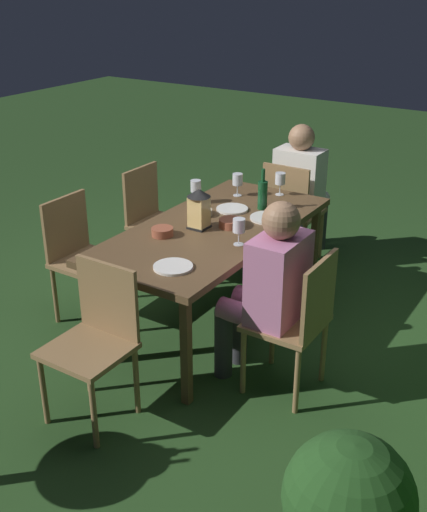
# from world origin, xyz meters

# --- Properties ---
(ground_plane) EXTENTS (16.00, 16.00, 0.00)m
(ground_plane) POSITION_xyz_m (0.00, 0.00, 0.00)
(ground_plane) COLOR #26471E
(dining_table) EXTENTS (1.83, 0.87, 0.73)m
(dining_table) POSITION_xyz_m (0.00, 0.00, 0.67)
(dining_table) COLOR brown
(dining_table) RESTS_ON ground
(chair_side_left_b) EXTENTS (0.42, 0.40, 0.87)m
(chair_side_left_b) POSITION_xyz_m (0.41, -0.82, 0.49)
(chair_side_left_b) COLOR #937047
(chair_side_left_b) RESTS_ON ground
(chair_head_near) EXTENTS (0.40, 0.42, 0.87)m
(chair_head_near) POSITION_xyz_m (-1.16, 0.00, 0.49)
(chair_head_near) COLOR #937047
(chair_head_near) RESTS_ON ground
(person_in_cream) EXTENTS (0.48, 0.38, 1.15)m
(person_in_cream) POSITION_xyz_m (-1.36, 0.00, 0.64)
(person_in_cream) COLOR white
(person_in_cream) RESTS_ON ground
(chair_head_far) EXTENTS (0.40, 0.42, 0.87)m
(chair_head_far) POSITION_xyz_m (1.16, 0.00, 0.49)
(chair_head_far) COLOR #937047
(chair_head_far) RESTS_ON ground
(chair_side_right_b) EXTENTS (0.42, 0.40, 0.87)m
(chair_side_right_b) POSITION_xyz_m (0.41, 0.82, 0.49)
(chair_side_right_b) COLOR #937047
(chair_side_right_b) RESTS_ON ground
(person_in_pink) EXTENTS (0.38, 0.47, 1.15)m
(person_in_pink) POSITION_xyz_m (0.41, 0.63, 0.64)
(person_in_pink) COLOR #C675A3
(person_in_pink) RESTS_ON ground
(chair_side_left_a) EXTENTS (0.42, 0.40, 0.87)m
(chair_side_left_a) POSITION_xyz_m (-0.41, -0.82, 0.49)
(chair_side_left_a) COLOR #937047
(chair_side_left_a) RESTS_ON ground
(lantern_centerpiece) EXTENTS (0.15, 0.15, 0.27)m
(lantern_centerpiece) POSITION_xyz_m (0.08, -0.06, 0.87)
(lantern_centerpiece) COLOR black
(lantern_centerpiece) RESTS_ON dining_table
(green_bottle_on_table) EXTENTS (0.07, 0.07, 0.29)m
(green_bottle_on_table) POSITION_xyz_m (-0.46, 0.11, 0.83)
(green_bottle_on_table) COLOR #144723
(green_bottle_on_table) RESTS_ON dining_table
(wine_glass_a) EXTENTS (0.08, 0.08, 0.17)m
(wine_glass_a) POSITION_xyz_m (-0.61, -0.18, 0.84)
(wine_glass_a) COLOR silver
(wine_glass_a) RESTS_ON dining_table
(wine_glass_b) EXTENTS (0.08, 0.08, 0.17)m
(wine_glass_b) POSITION_xyz_m (0.18, 0.30, 0.84)
(wine_glass_b) COLOR silver
(wine_glass_b) RESTS_ON dining_table
(wine_glass_c) EXTENTS (0.08, 0.08, 0.17)m
(wine_glass_c) POSITION_xyz_m (-0.31, -0.35, 0.84)
(wine_glass_c) COLOR silver
(wine_glass_c) RESTS_ON dining_table
(wine_glass_d) EXTENTS (0.08, 0.08, 0.17)m
(wine_glass_d) POSITION_xyz_m (-0.80, 0.08, 0.84)
(wine_glass_d) COLOR silver
(wine_glass_d) RESTS_ON dining_table
(plate_a) EXTENTS (0.23, 0.23, 0.01)m
(plate_a) POSITION_xyz_m (0.66, 0.15, 0.73)
(plate_a) COLOR white
(plate_a) RESTS_ON dining_table
(plate_b) EXTENTS (0.25, 0.25, 0.01)m
(plate_b) POSITION_xyz_m (-0.31, 0.24, 0.73)
(plate_b) COLOR silver
(plate_b) RESTS_ON dining_table
(plate_c) EXTENTS (0.22, 0.22, 0.01)m
(plate_c) POSITION_xyz_m (-0.32, -0.05, 0.73)
(plate_c) COLOR white
(plate_c) RESTS_ON dining_table
(bowl_olives) EXTENTS (0.16, 0.16, 0.05)m
(bowl_olives) POSITION_xyz_m (-0.05, 0.10, 0.75)
(bowl_olives) COLOR #9E5138
(bowl_olives) RESTS_ON dining_table
(bowl_bread) EXTENTS (0.15, 0.15, 0.04)m
(bowl_bread) POSITION_xyz_m (-0.13, -0.18, 0.75)
(bowl_bread) COLOR #BCAD8E
(bowl_bread) RESTS_ON dining_table
(bowl_salad) EXTENTS (0.14, 0.14, 0.05)m
(bowl_salad) POSITION_xyz_m (0.31, -0.18, 0.75)
(bowl_salad) COLOR #9E5138
(bowl_salad) RESTS_ON dining_table
(potted_plant_by_hedge) EXTENTS (0.50, 0.50, 0.73)m
(potted_plant_by_hedge) POSITION_xyz_m (1.50, 1.56, 0.44)
(potted_plant_by_hedge) COLOR brown
(potted_plant_by_hedge) RESTS_ON ground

